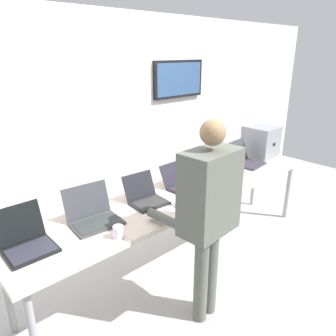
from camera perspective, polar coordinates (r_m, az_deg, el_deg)
name	(u,v)px	position (r m, az deg, el deg)	size (l,w,h in m)	color
ground	(184,261)	(3.49, 2.83, -16.07)	(8.00, 8.00, 0.04)	#A2A3A1
back_wall	(117,125)	(3.79, -8.97, 7.63)	(8.00, 0.11, 2.45)	silver
workbench	(185,195)	(3.11, 3.06, -4.88)	(3.42, 0.70, 0.77)	beige
equipment_box	(261,141)	(4.22, 16.10, 4.57)	(0.35, 0.38, 0.38)	gray
laptop_station_0	(26,240)	(2.42, -23.86, -11.61)	(0.32, 0.36, 0.27)	black
laptop_station_1	(93,215)	(2.60, -13.17, -8.04)	(0.40, 0.38, 0.27)	#3B3C41
laptop_station_2	(145,196)	(2.85, -4.01, -5.03)	(0.33, 0.35, 0.23)	black
laptop_station_3	(183,182)	(3.16, 2.71, -2.43)	(0.39, 0.34, 0.22)	#24222C
laptop_station_4	(219,169)	(3.51, 9.08, -0.20)	(0.34, 0.35, 0.27)	#211F2A
laptop_station_5	(246,159)	(3.90, 13.62, 1.54)	(0.37, 0.39, 0.27)	#38383E
person	(208,207)	(2.35, 7.12, -6.82)	(0.45, 0.60, 1.62)	#555950
coffee_mug	(118,232)	(2.36, -8.79, -11.16)	(0.08, 0.08, 0.09)	white
paper_sheet	(180,204)	(2.83, 2.19, -6.42)	(0.21, 0.30, 0.00)	white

